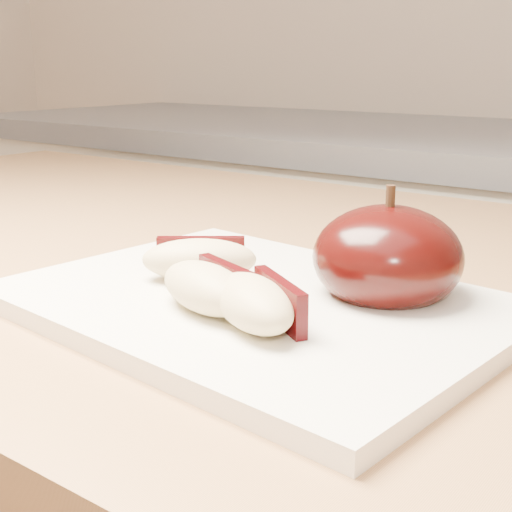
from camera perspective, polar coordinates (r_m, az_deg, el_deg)
The scene contains 5 objects.
cutting_board at distance 0.44m, azimuth 0.00°, elevation -3.88°, with size 0.30×0.22×0.01m, color white.
apple_half at distance 0.44m, azimuth 10.46°, elevation -0.12°, with size 0.12×0.12×0.08m.
apple_wedge_a at distance 0.47m, azimuth -4.54°, elevation -0.24°, with size 0.08×0.07×0.03m.
apple_wedge_b at distance 0.41m, azimuth -3.84°, elevation -2.51°, with size 0.08×0.06×0.03m.
apple_wedge_c at distance 0.39m, azimuth -0.02°, elevation -3.72°, with size 0.08×0.07×0.03m.
Camera 1 is at (0.22, 0.04, 1.05)m, focal length 50.00 mm.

